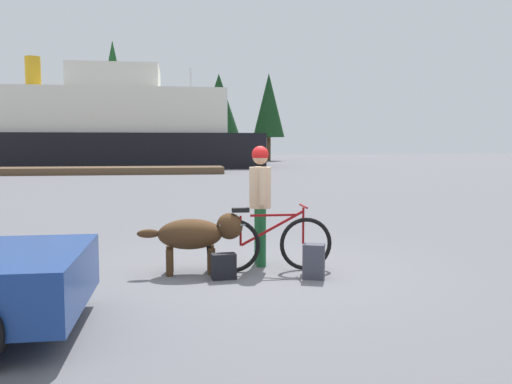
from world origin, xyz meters
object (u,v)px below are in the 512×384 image
dog (197,234)px  handbag_pannier (224,266)px  sailboat_moored (191,158)px  bicycle (269,243)px  backpack (314,261)px  person_cyclist (260,193)px  ferry_boat (82,130)px

dog → handbag_pannier: dog is taller
dog → sailboat_moored: bearing=88.8°
bicycle → dog: size_ratio=1.23×
handbag_pannier → backpack: bearing=-7.1°
person_cyclist → ferry_boat: size_ratio=0.07×
bicycle → dog: (-1.00, 0.05, 0.14)m
ferry_boat → backpack: bearing=-75.7°
backpack → sailboat_moored: sailboat_moored is taller
person_cyclist → sailboat_moored: bearing=90.2°
person_cyclist → handbag_pannier: 1.33m
sailboat_moored → bicycle: bearing=-89.7°
backpack → sailboat_moored: size_ratio=0.06×
bicycle → backpack: bicycle is taller
sailboat_moored → person_cyclist: bearing=-89.8°
person_cyclist → handbag_pannier: size_ratio=5.17×
backpack → sailboat_moored: 40.43m
bicycle → backpack: (0.52, -0.49, -0.17)m
backpack → handbag_pannier: bearing=172.9°
handbag_pannier → sailboat_moored: sailboat_moored is taller
bicycle → dog: 1.01m
dog → backpack: size_ratio=3.13×
dog → handbag_pannier: 0.64m
handbag_pannier → person_cyclist: bearing=51.5°
dog → backpack: bearing=-19.5°
bicycle → ferry_boat: 35.74m
person_cyclist → dog: 1.13m
ferry_boat → sailboat_moored: (8.24, 5.28, -2.32)m
person_cyclist → ferry_boat: bearing=103.7°
bicycle → ferry_boat: ferry_boat is taller
backpack → handbag_pannier: 1.20m
bicycle → handbag_pannier: (-0.67, -0.34, -0.23)m
ferry_boat → bicycle: bearing=-76.3°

